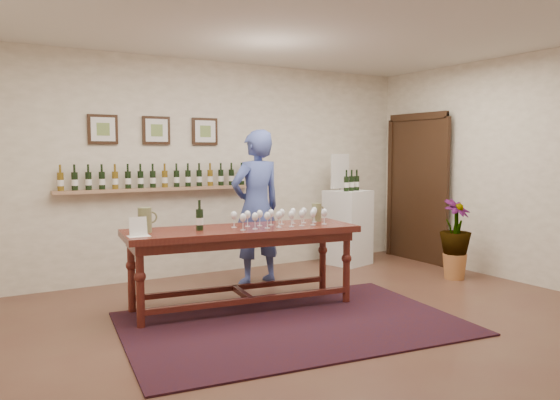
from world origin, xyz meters
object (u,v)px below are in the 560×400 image
person (256,207)px  tasting_table (242,240)px  display_pedestal (348,227)px  potted_plant (455,239)px

person → tasting_table: bearing=49.0°
display_pedestal → potted_plant: bearing=-67.5°
display_pedestal → person: size_ratio=0.57×
display_pedestal → potted_plant: size_ratio=1.21×
tasting_table → potted_plant: bearing=3.1°
tasting_table → display_pedestal: (2.32, 1.24, -0.18)m
potted_plant → person: (-2.28, 1.08, 0.43)m
tasting_table → person: (0.63, 0.88, 0.23)m
display_pedestal → potted_plant: 1.56m
tasting_table → potted_plant: (2.92, -0.21, -0.20)m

